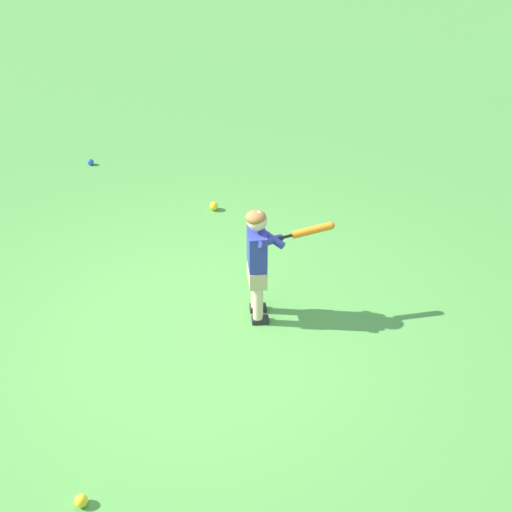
# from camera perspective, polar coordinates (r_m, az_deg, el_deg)

# --- Properties ---
(ground_plane) EXTENTS (40.00, 40.00, 0.00)m
(ground_plane) POSITION_cam_1_polar(r_m,az_deg,el_deg) (5.74, -4.75, -7.10)
(ground_plane) COLOR #519942
(child_batter) EXTENTS (0.76, 0.33, 1.08)m
(child_batter) POSITION_cam_1_polar(r_m,az_deg,el_deg) (5.58, 0.40, 0.05)
(child_batter) COLOR #232328
(child_batter) RESTS_ON ground
(play_ball_far_left) EXTENTS (0.08, 0.08, 0.08)m
(play_ball_far_left) POSITION_cam_1_polar(r_m,az_deg,el_deg) (8.87, -14.10, 7.88)
(play_ball_far_left) COLOR blue
(play_ball_far_left) RESTS_ON ground
(play_ball_by_bucket) EXTENTS (0.09, 0.09, 0.09)m
(play_ball_by_bucket) POSITION_cam_1_polar(r_m,az_deg,el_deg) (4.69, -14.87, -19.75)
(play_ball_by_bucket) COLOR yellow
(play_ball_by_bucket) RESTS_ON ground
(play_ball_far_right) EXTENTS (0.10, 0.10, 0.10)m
(play_ball_far_right) POSITION_cam_1_polar(r_m,az_deg,el_deg) (7.56, -3.68, 4.33)
(play_ball_far_right) COLOR yellow
(play_ball_far_right) RESTS_ON ground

